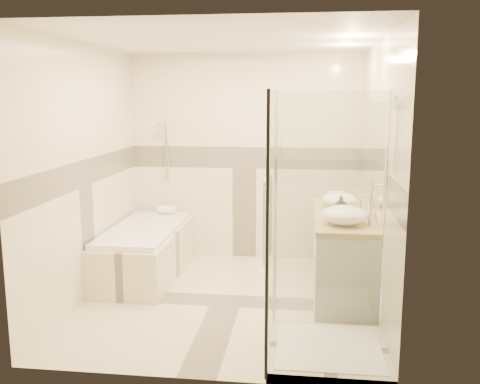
# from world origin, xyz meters

# --- Properties ---
(room) EXTENTS (2.82, 3.02, 2.52)m
(room) POSITION_xyz_m (0.06, 0.01, 1.26)
(room) COLOR beige
(room) RESTS_ON ground
(bathtub) EXTENTS (0.75, 1.70, 0.56)m
(bathtub) POSITION_xyz_m (-1.02, 0.65, 0.31)
(bathtub) COLOR beige
(bathtub) RESTS_ON ground
(vanity) EXTENTS (0.58, 1.62, 0.85)m
(vanity) POSITION_xyz_m (1.12, 0.30, 0.43)
(vanity) COLOR silver
(vanity) RESTS_ON ground
(shower_enclosure) EXTENTS (0.96, 0.93, 2.04)m
(shower_enclosure) POSITION_xyz_m (0.83, -0.97, 0.51)
(shower_enclosure) COLOR beige
(shower_enclosure) RESTS_ON ground
(vessel_sink_near) EXTENTS (0.37, 0.37, 0.15)m
(vessel_sink_near) POSITION_xyz_m (1.10, 0.63, 0.92)
(vessel_sink_near) COLOR white
(vessel_sink_near) RESTS_ON vanity
(vessel_sink_far) EXTENTS (0.43, 0.43, 0.17)m
(vessel_sink_far) POSITION_xyz_m (1.10, -0.16, 0.94)
(vessel_sink_far) COLOR white
(vessel_sink_far) RESTS_ON vanity
(faucet_near) EXTENTS (0.11, 0.03, 0.26)m
(faucet_near) POSITION_xyz_m (1.32, 0.63, 1.00)
(faucet_near) COLOR silver
(faucet_near) RESTS_ON vanity
(faucet_far) EXTENTS (0.12, 0.03, 0.29)m
(faucet_far) POSITION_xyz_m (1.32, -0.16, 1.02)
(faucet_far) COLOR silver
(faucet_far) RESTS_ON vanity
(amenity_bottle_a) EXTENTS (0.10, 0.10, 0.17)m
(amenity_bottle_a) POSITION_xyz_m (1.10, 0.30, 0.93)
(amenity_bottle_a) COLOR black
(amenity_bottle_a) RESTS_ON vanity
(amenity_bottle_b) EXTENTS (0.13, 0.13, 0.16)m
(amenity_bottle_b) POSITION_xyz_m (1.10, 0.39, 0.93)
(amenity_bottle_b) COLOR black
(amenity_bottle_b) RESTS_ON vanity
(folded_towels) EXTENTS (0.23, 0.31, 0.09)m
(folded_towels) POSITION_xyz_m (1.10, 0.93, 0.89)
(folded_towels) COLOR white
(folded_towels) RESTS_ON vanity
(rolled_towel) EXTENTS (0.22, 0.10, 0.10)m
(rolled_towel) POSITION_xyz_m (-0.95, 1.34, 0.61)
(rolled_towel) COLOR white
(rolled_towel) RESTS_ON bathtub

